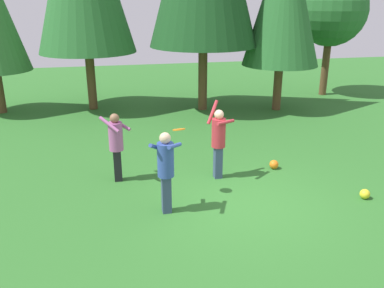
{
  "coord_description": "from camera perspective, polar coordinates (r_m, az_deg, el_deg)",
  "views": [
    {
      "loc": [
        -2.75,
        -7.54,
        4.27
      ],
      "look_at": [
        -0.9,
        1.15,
        1.05
      ],
      "focal_mm": 38.02,
      "sensor_mm": 36.0,
      "label": 1
    }
  ],
  "objects": [
    {
      "name": "ball_orange",
      "position": [
        10.92,
        11.42,
        -2.83
      ],
      "size": [
        0.24,
        0.24,
        0.24
      ],
      "primitive_type": "sphere",
      "color": "orange",
      "rests_on": "ground_plane"
    },
    {
      "name": "tree_far_right",
      "position": [
        19.54,
        18.98,
        17.27
      ],
      "size": [
        3.09,
        3.09,
        5.27
      ],
      "color": "brown",
      "rests_on": "ground_plane"
    },
    {
      "name": "person_bystander",
      "position": [
        9.89,
        -10.61,
        0.35
      ],
      "size": [
        0.75,
        0.74,
        1.71
      ],
      "rotation": [
        0.0,
        0.0,
        -0.72
      ],
      "color": "black",
      "rests_on": "ground_plane"
    },
    {
      "name": "frisbee",
      "position": [
        8.74,
        -1.86,
        2.05
      ],
      "size": [
        0.31,
        0.31,
        0.09
      ],
      "color": "orange"
    },
    {
      "name": "ball_yellow",
      "position": [
        9.96,
        23.08,
        -6.47
      ],
      "size": [
        0.22,
        0.22,
        0.22
      ],
      "primitive_type": "sphere",
      "color": "yellow",
      "rests_on": "ground_plane"
    },
    {
      "name": "person_thrower",
      "position": [
        9.89,
        3.74,
        0.89
      ],
      "size": [
        0.68,
        0.68,
        1.94
      ],
      "rotation": [
        0.0,
        0.0,
        -2.52
      ],
      "color": "#38476B",
      "rests_on": "ground_plane"
    },
    {
      "name": "person_catcher",
      "position": [
        8.26,
        -3.7,
        -3.07
      ],
      "size": [
        0.72,
        0.76,
        1.76
      ],
      "rotation": [
        0.0,
        0.0,
        1.03
      ],
      "color": "#38476B",
      "rests_on": "ground_plane"
    },
    {
      "name": "ground_plane",
      "position": [
        9.09,
        7.13,
        -8.26
      ],
      "size": [
        40.0,
        40.0,
        0.0
      ],
      "primitive_type": "plane",
      "color": "#2D6B28"
    }
  ]
}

